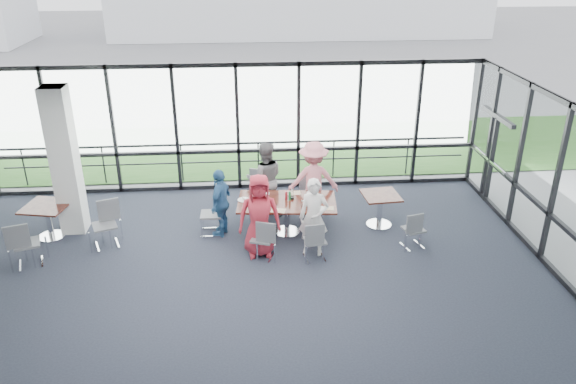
{
  "coord_description": "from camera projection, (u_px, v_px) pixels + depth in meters",
  "views": [
    {
      "loc": [
        0.19,
        -8.27,
        5.86
      ],
      "look_at": [
        1.02,
        2.2,
        1.1
      ],
      "focal_mm": 35.0,
      "sensor_mm": 36.0,
      "label": 1
    }
  ],
  "objects": [
    {
      "name": "plate_nl",
      "position": [
        260.0,
        209.0,
        11.6
      ],
      "size": [
        0.25,
        0.25,
        0.01
      ],
      "primitive_type": "cylinder",
      "color": "white",
      "rests_on": "main_table"
    },
    {
      "name": "diner_far_right",
      "position": [
        313.0,
        180.0,
        12.61
      ],
      "size": [
        1.17,
        0.62,
        1.8
      ],
      "primitive_type": "imported",
      "rotation": [
        0.0,
        0.0,
        3.16
      ],
      "color": "pink",
      "rests_on": "ground"
    },
    {
      "name": "tumbler_b",
      "position": [
        302.0,
        204.0,
        11.69
      ],
      "size": [
        0.06,
        0.06,
        0.13
      ],
      "primitive_type": "cylinder",
      "color": "white",
      "rests_on": "main_table"
    },
    {
      "name": "plate_end",
      "position": [
        244.0,
        200.0,
        11.99
      ],
      "size": [
        0.27,
        0.27,
        0.01
      ],
      "primitive_type": "cylinder",
      "color": "white",
      "rests_on": "main_table"
    },
    {
      "name": "floor",
      "position": [
        241.0,
        302.0,
        9.92
      ],
      "size": [
        12.0,
        10.0,
        0.02
      ],
      "primitive_type": "cube",
      "color": "#212632",
      "rests_on": "ground"
    },
    {
      "name": "chair_main_nr",
      "position": [
        315.0,
        240.0,
        11.08
      ],
      "size": [
        0.46,
        0.46,
        0.83
      ],
      "primitive_type": null,
      "rotation": [
        0.0,
        0.0,
        0.15
      ],
      "color": "slate",
      "rests_on": "ground"
    },
    {
      "name": "chair_spare_la",
      "position": [
        27.0,
        244.0,
        10.85
      ],
      "size": [
        0.59,
        0.59,
        0.95
      ],
      "primitive_type": null,
      "rotation": [
        0.0,
        0.0,
        0.33
      ],
      "color": "slate",
      "rests_on": "ground"
    },
    {
      "name": "condiment_caddy",
      "position": [
        292.0,
        198.0,
        12.04
      ],
      "size": [
        0.1,
        0.07,
        0.04
      ],
      "primitive_type": "cube",
      "color": "black",
      "rests_on": "main_table"
    },
    {
      "name": "menu_a",
      "position": [
        278.0,
        210.0,
        11.53
      ],
      "size": [
        0.34,
        0.27,
        0.0
      ],
      "primitive_type": "cube",
      "rotation": [
        0.0,
        0.0,
        -0.25
      ],
      "color": "white",
      "rests_on": "main_table"
    },
    {
      "name": "grass_strip",
      "position": [
        240.0,
        148.0,
        17.17
      ],
      "size": [
        80.0,
        5.0,
        0.01
      ],
      "primitive_type": "cube",
      "color": "#225619",
      "rests_on": "ground"
    },
    {
      "name": "tumbler_a",
      "position": [
        271.0,
        203.0,
        11.7
      ],
      "size": [
        0.07,
        0.07,
        0.14
      ],
      "primitive_type": "cylinder",
      "color": "white",
      "rests_on": "main_table"
    },
    {
      "name": "chair_main_fr",
      "position": [
        311.0,
        196.0,
        12.96
      ],
      "size": [
        0.52,
        0.52,
        0.86
      ],
      "primitive_type": null,
      "rotation": [
        0.0,
        0.0,
        2.85
      ],
      "color": "slate",
      "rests_on": "ground"
    },
    {
      "name": "guard_rail",
      "position": [
        239.0,
        161.0,
        14.79
      ],
      "size": [
        12.0,
        0.06,
        0.06
      ],
      "primitive_type": "cylinder",
      "rotation": [
        0.0,
        1.57,
        0.0
      ],
      "color": "#2D2D33",
      "rests_on": "ground"
    },
    {
      "name": "structural_column",
      "position": [
        65.0,
        162.0,
        11.71
      ],
      "size": [
        0.5,
        0.5,
        3.2
      ],
      "primitive_type": "cube",
      "color": "white",
      "rests_on": "ground"
    },
    {
      "name": "exit_door",
      "position": [
        492.0,
        160.0,
        13.32
      ],
      "size": [
        0.12,
        1.6,
        2.1
      ],
      "primitive_type": "cube",
      "color": "black",
      "rests_on": "ground"
    },
    {
      "name": "side_table_left",
      "position": [
        47.0,
        210.0,
        11.8
      ],
      "size": [
        1.03,
        1.03,
        0.75
      ],
      "rotation": [
        0.0,
        0.0,
        -0.2
      ],
      "color": "black",
      "rests_on": "ground"
    },
    {
      "name": "chair_main_end",
      "position": [
        211.0,
        214.0,
        12.04
      ],
      "size": [
        0.45,
        0.45,
        0.9
      ],
      "primitive_type": null,
      "rotation": [
        0.0,
        0.0,
        -1.59
      ],
      "color": "slate",
      "rests_on": "ground"
    },
    {
      "name": "diner_near_left",
      "position": [
        259.0,
        215.0,
        11.08
      ],
      "size": [
        0.86,
        0.57,
        1.72
      ],
      "primitive_type": "imported",
      "rotation": [
        0.0,
        0.0,
        0.02
      ],
      "color": "#B32837",
      "rests_on": "ground"
    },
    {
      "name": "menu_c",
      "position": [
        294.0,
        193.0,
        12.33
      ],
      "size": [
        0.32,
        0.23,
        0.0
      ],
      "primitive_type": "cube",
      "rotation": [
        0.0,
        0.0,
        0.04
      ],
      "color": "white",
      "rests_on": "main_table"
    },
    {
      "name": "main_table",
      "position": [
        287.0,
        206.0,
        11.99
      ],
      "size": [
        2.17,
        1.33,
        0.75
      ],
      "rotation": [
        0.0,
        0.0,
        -0.09
      ],
      "color": "black",
      "rests_on": "ground"
    },
    {
      "name": "apron",
      "position": [
        240.0,
        128.0,
        19.0
      ],
      "size": [
        80.0,
        70.0,
        0.02
      ],
      "primitive_type": "cube",
      "color": "slate",
      "rests_on": "ground"
    },
    {
      "name": "plate_fl",
      "position": [
        263.0,
        194.0,
        12.28
      ],
      "size": [
        0.27,
        0.27,
        0.01
      ],
      "primitive_type": "cylinder",
      "color": "white",
      "rests_on": "main_table"
    },
    {
      "name": "diner_far_left",
      "position": [
        265.0,
        179.0,
        12.72
      ],
      "size": [
        0.88,
        0.58,
        1.75
      ],
      "primitive_type": "imported",
      "rotation": [
        0.0,
        0.0,
        3.21
      ],
      "color": "slate",
      "rests_on": "ground"
    },
    {
      "name": "chair_spare_lb",
      "position": [
        105.0,
        226.0,
        11.52
      ],
      "size": [
        0.59,
        0.59,
        0.95
      ],
      "primitive_type": null,
      "rotation": [
        0.0,
        0.0,
        3.5
      ],
      "color": "slate",
      "rests_on": "ground"
    },
    {
      "name": "green_bottle",
      "position": [
        290.0,
        196.0,
        11.95
      ],
      "size": [
        0.05,
        0.05,
        0.2
      ],
      "primitive_type": "cylinder",
      "color": "#1B6E37",
      "rests_on": "main_table"
    },
    {
      "name": "diner_end",
      "position": [
        221.0,
        202.0,
        11.88
      ],
      "size": [
        0.75,
        0.99,
        1.5
      ],
      "primitive_type": "imported",
      "rotation": [
        0.0,
        0.0,
        -1.92
      ],
      "color": "#316599",
      "rests_on": "ground"
    },
    {
      "name": "curtain_wall_back",
      "position": [
        238.0,
        128.0,
        13.79
      ],
      "size": [
        12.0,
        0.1,
        3.2
      ],
      "primitive_type": "cube",
      "color": "white",
      "rests_on": "ground"
    },
    {
      "name": "chair_main_nl",
      "position": [
        262.0,
        239.0,
        11.12
      ],
      "size": [
        0.53,
        0.53,
        0.85
      ],
      "primitive_type": null,
      "rotation": [
        0.0,
        0.0,
        -0.33
      ],
      "color": "slate",
      "rests_on": "ground"
    },
    {
      "name": "plate_fr",
      "position": [
        312.0,
        193.0,
        12.31
      ],
      "size": [
        0.26,
        0.26,
        0.01
      ],
      "primitive_type": "cylinder",
      "color": "white",
      "rests_on": "main_table"
    },
    {
      "name": "plate_nr",
      "position": [
        319.0,
        209.0,
        11.6
      ],
      "size": [
        0.26,
        0.26,
        0.01
      ],
      "primitive_type": "cylinder",
      "color": "white",
      "rests_on": "main_table"
    },
    {
      "name": "ketchup_bottle",
      "position": [
        286.0,
        196.0,
        11.99
      ],
      "size": [
        0.06,
        0.06,
        0.18
      ],
      "primitive_type": "cylinder",
      "color": "maroon",
      "rests_on": "main_table"
    },
    {
      "name": "side_table_right",
      "position": [
        381.0,
        200.0,
        12.3
      ],
      "size": [
        0.84,
        0.84,
        0.75
      ],
      "rotation": [
        0.0,
        0.0,
        0.08
      ],
      "color": "black",
      "rests_on": "ground"
    },
    {
      "name": "diner_near_right",
      "position": [
        314.0,
        217.0,
        11.12
      ],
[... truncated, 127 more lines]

